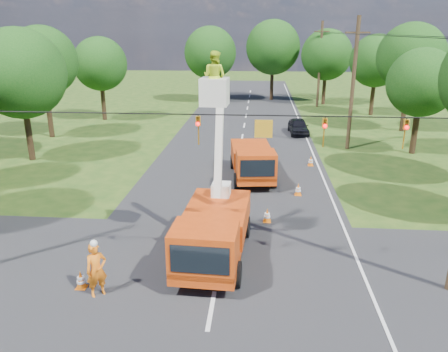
# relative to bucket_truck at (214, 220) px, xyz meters

# --- Properties ---
(ground) EXTENTS (140.00, 140.00, 0.00)m
(ground) POSITION_rel_bucket_truck_xyz_m (0.27, 16.47, -1.76)
(ground) COLOR #234514
(ground) RESTS_ON ground
(road_main) EXTENTS (12.00, 100.00, 0.06)m
(road_main) POSITION_rel_bucket_truck_xyz_m (0.27, 16.47, -1.76)
(road_main) COLOR black
(road_main) RESTS_ON ground
(road_cross) EXTENTS (56.00, 10.00, 0.07)m
(road_cross) POSITION_rel_bucket_truck_xyz_m (0.27, -1.53, -1.76)
(road_cross) COLOR black
(road_cross) RESTS_ON ground
(edge_line) EXTENTS (0.12, 90.00, 0.02)m
(edge_line) POSITION_rel_bucket_truck_xyz_m (5.87, 16.47, -1.76)
(edge_line) COLOR silver
(edge_line) RESTS_ON ground
(bucket_truck) EXTENTS (2.84, 6.55, 8.28)m
(bucket_truck) POSITION_rel_bucket_truck_xyz_m (0.00, 0.00, 0.00)
(bucket_truck) COLOR #C7410E
(bucket_truck) RESTS_ON ground
(second_truck) EXTENTS (3.05, 6.42, 2.32)m
(second_truck) POSITION_rel_bucket_truck_xyz_m (1.37, 10.35, -0.55)
(second_truck) COLOR #C7410E
(second_truck) RESTS_ON ground
(ground_worker) EXTENTS (0.88, 0.84, 2.03)m
(ground_worker) POSITION_rel_bucket_truck_xyz_m (-3.82, -2.91, -0.74)
(ground_worker) COLOR orange
(ground_worker) RESTS_ON ground
(distant_car) EXTENTS (1.85, 4.14, 1.38)m
(distant_car) POSITION_rel_bucket_truck_xyz_m (5.27, 23.32, -1.07)
(distant_car) COLOR black
(distant_car) RESTS_ON ground
(traffic_cone_2) EXTENTS (0.38, 0.38, 0.71)m
(traffic_cone_2) POSITION_rel_bucket_truck_xyz_m (2.23, 3.84, -1.40)
(traffic_cone_2) COLOR orange
(traffic_cone_2) RESTS_ON ground
(traffic_cone_3) EXTENTS (0.38, 0.38, 0.71)m
(traffic_cone_3) POSITION_rel_bucket_truck_xyz_m (4.04, 7.65, -1.40)
(traffic_cone_3) COLOR orange
(traffic_cone_3) RESTS_ON ground
(traffic_cone_4) EXTENTS (0.38, 0.38, 0.71)m
(traffic_cone_4) POSITION_rel_bucket_truck_xyz_m (-4.60, -2.54, -1.40)
(traffic_cone_4) COLOR orange
(traffic_cone_4) RESTS_ON ground
(traffic_cone_6) EXTENTS (0.38, 0.38, 0.71)m
(traffic_cone_6) POSITION_rel_bucket_truck_xyz_m (5.36, 13.45, -1.40)
(traffic_cone_6) COLOR orange
(traffic_cone_6) RESTS_ON ground
(pole_right_mid) EXTENTS (1.80, 0.30, 10.00)m
(pole_right_mid) POSITION_rel_bucket_truck_xyz_m (8.77, 18.47, 3.35)
(pole_right_mid) COLOR #4C3823
(pole_right_mid) RESTS_ON ground
(pole_right_far) EXTENTS (1.80, 0.30, 10.00)m
(pole_right_far) POSITION_rel_bucket_truck_xyz_m (8.77, 38.47, 3.35)
(pole_right_far) COLOR #4C3823
(pole_right_far) RESTS_ON ground
(signal_span) EXTENTS (18.00, 0.29, 1.07)m
(signal_span) POSITION_rel_bucket_truck_xyz_m (2.50, -1.54, 4.12)
(signal_span) COLOR black
(signal_span) RESTS_ON ground
(tree_left_d) EXTENTS (6.20, 6.20, 9.24)m
(tree_left_d) POSITION_rel_bucket_truck_xyz_m (-14.73, 13.47, 4.37)
(tree_left_d) COLOR #382616
(tree_left_d) RESTS_ON ground
(tree_left_e) EXTENTS (5.80, 5.80, 9.41)m
(tree_left_e) POSITION_rel_bucket_truck_xyz_m (-16.53, 20.47, 4.73)
(tree_left_e) COLOR #382616
(tree_left_e) RESTS_ON ground
(tree_left_f) EXTENTS (5.40, 5.40, 8.40)m
(tree_left_f) POSITION_rel_bucket_truck_xyz_m (-14.53, 28.47, 3.93)
(tree_left_f) COLOR #382616
(tree_left_f) RESTS_ON ground
(tree_right_c) EXTENTS (5.00, 5.00, 7.83)m
(tree_right_c) POSITION_rel_bucket_truck_xyz_m (13.47, 17.47, 3.55)
(tree_right_c) COLOR #382616
(tree_right_c) RESTS_ON ground
(tree_right_d) EXTENTS (6.00, 6.00, 9.70)m
(tree_right_d) POSITION_rel_bucket_truck_xyz_m (15.07, 25.47, 4.92)
(tree_right_d) COLOR #382616
(tree_right_d) RESTS_ON ground
(tree_right_e) EXTENTS (5.60, 5.60, 8.63)m
(tree_right_e) POSITION_rel_bucket_truck_xyz_m (14.07, 33.47, 4.05)
(tree_right_e) COLOR #382616
(tree_right_e) RESTS_ON ground
(tree_far_a) EXTENTS (6.60, 6.60, 9.50)m
(tree_far_a) POSITION_rel_bucket_truck_xyz_m (-4.73, 41.47, 4.43)
(tree_far_a) COLOR #382616
(tree_far_a) RESTS_ON ground
(tree_far_b) EXTENTS (7.00, 7.00, 10.32)m
(tree_far_b) POSITION_rel_bucket_truck_xyz_m (3.27, 43.47, 5.05)
(tree_far_b) COLOR #382616
(tree_far_b) RESTS_ON ground
(tree_far_c) EXTENTS (6.20, 6.20, 9.18)m
(tree_far_c) POSITION_rel_bucket_truck_xyz_m (9.77, 40.47, 4.30)
(tree_far_c) COLOR #382616
(tree_far_c) RESTS_ON ground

